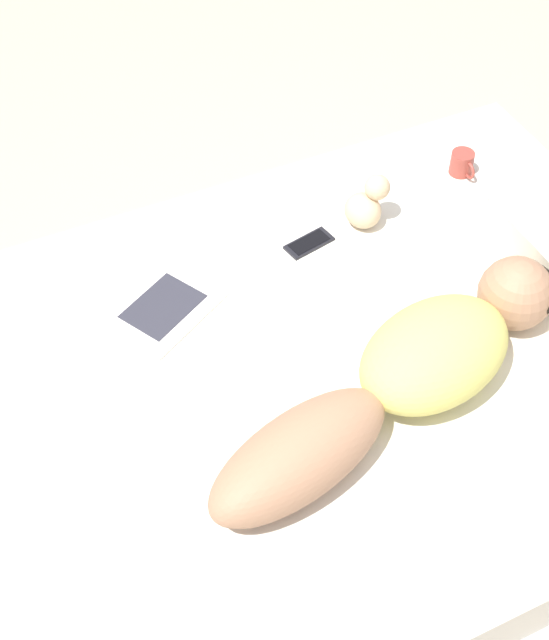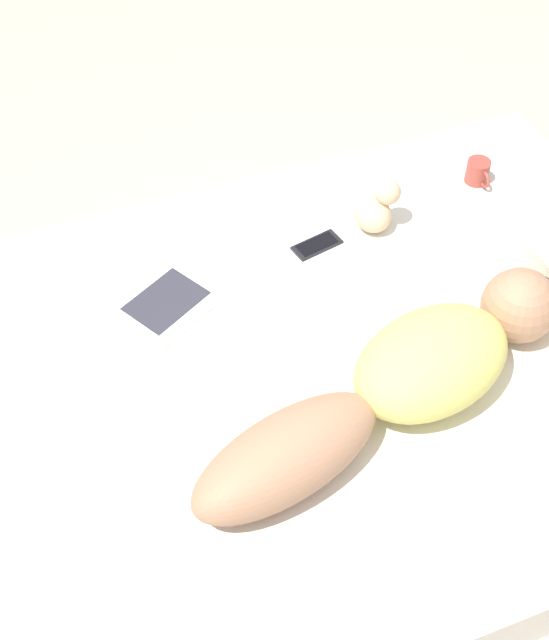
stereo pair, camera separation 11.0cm
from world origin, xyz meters
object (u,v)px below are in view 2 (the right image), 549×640
at_px(person, 409,377).
at_px(cell_phone, 317,245).
at_px(open_magazine, 138,283).
at_px(coffee_mug, 478,172).

xyz_separation_m(person, cell_phone, (-0.62, 0.01, -0.09)).
distance_m(person, cell_phone, 0.62).
height_order(person, open_magazine, person).
bearing_deg(open_magazine, coffee_mug, 63.59).
height_order(person, coffee_mug, person).
xyz_separation_m(person, coffee_mug, (-0.71, 0.62, -0.06)).
bearing_deg(coffee_mug, cell_phone, -81.26).
bearing_deg(coffee_mug, open_magazine, -87.44).
relative_size(open_magazine, coffee_mug, 5.15).
bearing_deg(person, open_magazine, -155.66).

